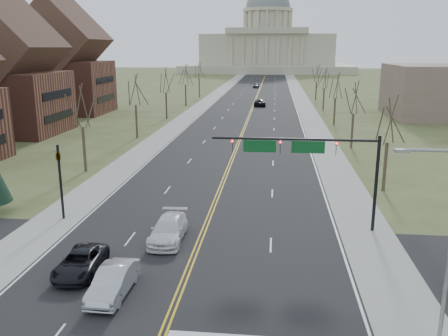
% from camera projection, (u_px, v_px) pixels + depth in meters
% --- Properties ---
extents(ground, '(600.00, 600.00, 0.00)m').
position_uv_depth(ground, '(168.00, 322.00, 23.60)').
color(ground, '#454924').
rests_on(ground, ground).
extents(road, '(20.00, 380.00, 0.01)m').
position_uv_depth(road, '(256.00, 97.00, 129.57)').
color(road, black).
rests_on(road, ground).
extents(cross_road, '(120.00, 14.00, 0.01)m').
position_uv_depth(cross_road, '(189.00, 267.00, 29.38)').
color(cross_road, black).
rests_on(cross_road, ground).
extents(sidewalk_left, '(4.00, 380.00, 0.03)m').
position_uv_depth(sidewalk_left, '(213.00, 97.00, 130.80)').
color(sidewalk_left, gray).
rests_on(sidewalk_left, ground).
extents(sidewalk_right, '(4.00, 380.00, 0.03)m').
position_uv_depth(sidewalk_right, '(301.00, 98.00, 128.33)').
color(sidewalk_right, gray).
rests_on(sidewalk_right, ground).
extents(center_line, '(0.42, 380.00, 0.01)m').
position_uv_depth(center_line, '(256.00, 97.00, 129.57)').
color(center_line, gold).
rests_on(center_line, road).
extents(edge_line_left, '(0.15, 380.00, 0.01)m').
position_uv_depth(edge_line_left, '(221.00, 97.00, 130.58)').
color(edge_line_left, silver).
rests_on(edge_line_left, road).
extents(edge_line_right, '(0.15, 380.00, 0.01)m').
position_uv_depth(edge_line_right, '(293.00, 98.00, 128.56)').
color(edge_line_right, silver).
rests_on(edge_line_right, road).
extents(capitol, '(90.00, 60.00, 50.00)m').
position_uv_depth(capitol, '(267.00, 45.00, 260.85)').
color(capitol, '#B7B298').
rests_on(capitol, ground).
extents(signal_mast, '(12.12, 0.44, 7.20)m').
position_uv_depth(signal_mast, '(307.00, 154.00, 34.41)').
color(signal_mast, black).
rests_on(signal_mast, ground).
extents(signal_left, '(0.32, 0.36, 6.00)m').
position_uv_depth(signal_left, '(60.00, 174.00, 36.87)').
color(signal_left, black).
rests_on(signal_left, ground).
extents(street_light, '(2.90, 0.25, 9.07)m').
position_uv_depth(street_light, '(446.00, 234.00, 20.99)').
color(street_light, gray).
rests_on(street_light, ground).
extents(tree_r_0, '(3.74, 3.74, 8.50)m').
position_uv_depth(tree_r_0, '(389.00, 123.00, 43.50)').
color(tree_r_0, '#34291E').
rests_on(tree_r_0, ground).
extents(tree_l_0, '(3.96, 3.96, 9.00)m').
position_uv_depth(tree_l_0, '(81.00, 108.00, 50.45)').
color(tree_l_0, '#34291E').
rests_on(tree_l_0, ground).
extents(tree_r_1, '(3.74, 3.74, 8.50)m').
position_uv_depth(tree_r_1, '(354.00, 99.00, 62.77)').
color(tree_r_1, '#34291E').
rests_on(tree_r_1, ground).
extents(tree_l_1, '(3.96, 3.96, 9.00)m').
position_uv_depth(tree_l_1, '(135.00, 91.00, 69.72)').
color(tree_l_1, '#34291E').
rests_on(tree_l_1, ground).
extents(tree_r_2, '(3.74, 3.74, 8.50)m').
position_uv_depth(tree_r_2, '(336.00, 87.00, 82.04)').
color(tree_r_2, '#34291E').
rests_on(tree_r_2, ground).
extents(tree_l_2, '(3.96, 3.96, 9.00)m').
position_uv_depth(tree_l_2, '(166.00, 82.00, 88.99)').
color(tree_l_2, '#34291E').
rests_on(tree_l_2, ground).
extents(tree_r_3, '(3.74, 3.74, 8.50)m').
position_uv_depth(tree_r_3, '(325.00, 80.00, 101.30)').
color(tree_r_3, '#34291E').
rests_on(tree_r_3, ground).
extents(tree_l_3, '(3.96, 3.96, 9.00)m').
position_uv_depth(tree_l_3, '(185.00, 76.00, 108.26)').
color(tree_l_3, '#34291E').
rests_on(tree_l_3, ground).
extents(tree_r_4, '(3.74, 3.74, 8.50)m').
position_uv_depth(tree_r_4, '(317.00, 74.00, 120.57)').
color(tree_r_4, '#34291E').
rests_on(tree_r_4, ground).
extents(tree_l_4, '(3.96, 3.96, 9.00)m').
position_uv_depth(tree_l_4, '(199.00, 71.00, 127.53)').
color(tree_l_4, '#34291E').
rests_on(tree_l_4, ground).
extents(bldg_left_mid, '(15.10, 14.28, 20.75)m').
position_uv_depth(bldg_left_mid, '(10.00, 79.00, 73.37)').
color(bldg_left_mid, brown).
rests_on(bldg_left_mid, ground).
extents(bldg_left_far, '(17.10, 14.28, 23.25)m').
position_uv_depth(bldg_left_far, '(64.00, 66.00, 96.44)').
color(bldg_left_far, brown).
rests_on(bldg_left_far, ground).
extents(car_sb_inner_lead, '(1.76, 4.78, 1.56)m').
position_uv_depth(car_sb_inner_lead, '(113.00, 282.00, 25.97)').
color(car_sb_inner_lead, '#AAAEB2').
rests_on(car_sb_inner_lead, road).
extents(car_sb_outer_lead, '(2.43, 5.00, 1.37)m').
position_uv_depth(car_sb_outer_lead, '(81.00, 262.00, 28.53)').
color(car_sb_outer_lead, black).
rests_on(car_sb_outer_lead, road).
extents(car_sb_inner_second, '(2.35, 5.52, 1.59)m').
position_uv_depth(car_sb_inner_second, '(168.00, 229.00, 33.37)').
color(car_sb_inner_second, white).
rests_on(car_sb_inner_second, road).
extents(car_far_nb, '(2.78, 5.82, 1.60)m').
position_uv_depth(car_far_nb, '(260.00, 102.00, 110.20)').
color(car_far_nb, black).
rests_on(car_far_nb, road).
extents(car_far_sb, '(1.99, 4.88, 1.66)m').
position_uv_depth(car_far_sb, '(256.00, 85.00, 159.91)').
color(car_far_sb, '#4A4C51').
rests_on(car_far_sb, road).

